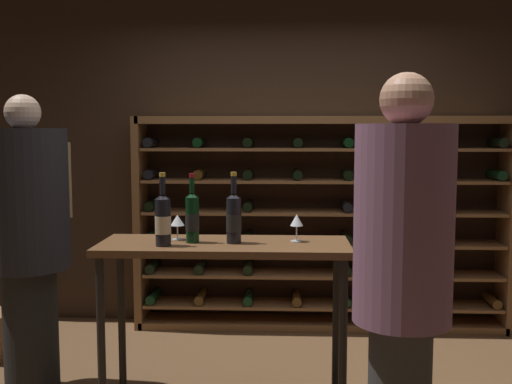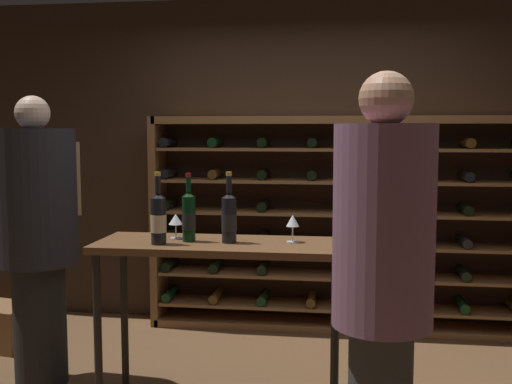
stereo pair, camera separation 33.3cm
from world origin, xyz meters
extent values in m
cube|color=#332319|center=(0.00, 1.70, 1.35)|extent=(5.79, 0.10, 2.69)
cube|color=brown|center=(-1.17, 1.49, 0.86)|extent=(0.06, 0.32, 1.73)
cube|color=brown|center=(1.79, 1.49, 0.86)|extent=(0.06, 0.32, 1.73)
cube|color=brown|center=(0.31, 1.49, 1.70)|extent=(2.97, 0.32, 0.06)
cube|color=brown|center=(0.31, 1.49, 0.03)|extent=(2.97, 0.32, 0.06)
cube|color=brown|center=(0.31, 1.49, 0.19)|extent=(2.89, 0.32, 0.02)
cylinder|color=black|center=(-1.07, 1.49, 0.25)|extent=(0.08, 0.30, 0.08)
cylinder|color=#4C3314|center=(-0.68, 1.49, 0.25)|extent=(0.08, 0.30, 0.08)
cylinder|color=black|center=(-0.28, 1.49, 0.25)|extent=(0.08, 0.30, 0.08)
cylinder|color=#4C3314|center=(0.11, 1.49, 0.25)|extent=(0.08, 0.30, 0.08)
cylinder|color=black|center=(0.51, 1.49, 0.25)|extent=(0.08, 0.30, 0.08)
cylinder|color=black|center=(0.90, 1.49, 0.25)|extent=(0.08, 0.30, 0.08)
cylinder|color=black|center=(1.30, 1.49, 0.25)|extent=(0.08, 0.30, 0.08)
cylinder|color=#4C3314|center=(1.69, 1.49, 0.25)|extent=(0.08, 0.30, 0.08)
cube|color=brown|center=(0.31, 1.49, 0.45)|extent=(2.89, 0.32, 0.02)
cylinder|color=black|center=(-1.07, 1.49, 0.50)|extent=(0.08, 0.30, 0.08)
cylinder|color=black|center=(-0.68, 1.49, 0.50)|extent=(0.08, 0.30, 0.08)
cylinder|color=black|center=(-0.28, 1.49, 0.50)|extent=(0.08, 0.30, 0.08)
cylinder|color=black|center=(0.51, 1.49, 0.50)|extent=(0.08, 0.30, 0.08)
cylinder|color=black|center=(0.90, 1.49, 0.50)|extent=(0.08, 0.30, 0.08)
cylinder|color=black|center=(1.30, 1.49, 0.50)|extent=(0.08, 0.30, 0.08)
cube|color=brown|center=(0.31, 1.49, 0.70)|extent=(2.89, 0.32, 0.02)
cylinder|color=black|center=(-1.07, 1.49, 0.76)|extent=(0.08, 0.30, 0.08)
cylinder|color=black|center=(-0.28, 1.49, 0.76)|extent=(0.08, 0.30, 0.08)
cylinder|color=black|center=(0.51, 1.49, 0.76)|extent=(0.08, 0.30, 0.08)
cylinder|color=black|center=(0.90, 1.49, 0.76)|extent=(0.08, 0.30, 0.08)
cylinder|color=black|center=(1.30, 1.49, 0.76)|extent=(0.08, 0.30, 0.08)
cube|color=brown|center=(0.31, 1.49, 0.96)|extent=(2.89, 0.32, 0.02)
cylinder|color=black|center=(-1.07, 1.49, 1.01)|extent=(0.08, 0.30, 0.08)
cylinder|color=black|center=(-0.28, 1.49, 1.01)|extent=(0.08, 0.30, 0.08)
cylinder|color=black|center=(0.51, 1.49, 1.01)|extent=(0.08, 0.30, 0.08)
cylinder|color=#4C3314|center=(0.90, 1.49, 1.01)|extent=(0.08, 0.30, 0.08)
cylinder|color=black|center=(1.30, 1.49, 1.01)|extent=(0.08, 0.30, 0.08)
cube|color=brown|center=(0.31, 1.49, 1.21)|extent=(2.89, 0.32, 0.02)
cylinder|color=black|center=(-1.07, 1.49, 1.27)|extent=(0.08, 0.30, 0.08)
cylinder|color=#4C3314|center=(-0.68, 1.49, 1.27)|extent=(0.08, 0.30, 0.08)
cylinder|color=black|center=(-0.28, 1.49, 1.27)|extent=(0.08, 0.30, 0.08)
cylinder|color=black|center=(0.11, 1.49, 1.27)|extent=(0.08, 0.30, 0.08)
cylinder|color=black|center=(0.51, 1.49, 1.27)|extent=(0.08, 0.30, 0.08)
cylinder|color=#4C3314|center=(0.90, 1.49, 1.27)|extent=(0.08, 0.30, 0.08)
cylinder|color=black|center=(1.30, 1.49, 1.27)|extent=(0.08, 0.30, 0.08)
cylinder|color=black|center=(1.69, 1.49, 1.27)|extent=(0.08, 0.30, 0.08)
cube|color=brown|center=(0.31, 1.49, 1.47)|extent=(2.89, 0.32, 0.02)
cylinder|color=black|center=(-1.07, 1.49, 1.52)|extent=(0.08, 0.30, 0.08)
cylinder|color=black|center=(-0.68, 1.49, 1.52)|extent=(0.08, 0.30, 0.08)
cylinder|color=black|center=(-0.28, 1.49, 1.52)|extent=(0.08, 0.30, 0.08)
cylinder|color=black|center=(0.11, 1.49, 1.52)|extent=(0.08, 0.30, 0.08)
cylinder|color=black|center=(0.51, 1.49, 1.52)|extent=(0.08, 0.30, 0.08)
cylinder|color=black|center=(0.90, 1.49, 1.52)|extent=(0.08, 0.30, 0.08)
cylinder|color=#4C3314|center=(1.30, 1.49, 1.52)|extent=(0.08, 0.30, 0.08)
cylinder|color=black|center=(1.69, 1.49, 1.52)|extent=(0.08, 0.30, 0.08)
cube|color=brown|center=(-0.33, -0.11, 0.98)|extent=(1.38, 0.51, 0.04)
cylinder|color=black|center=(-0.97, -0.32, 0.48)|extent=(0.04, 0.04, 0.96)
cylinder|color=black|center=(0.31, -0.32, 0.48)|extent=(0.04, 0.04, 0.96)
cylinder|color=black|center=(-0.97, 0.09, 0.48)|extent=(0.04, 0.04, 0.96)
cylinder|color=black|center=(0.31, 0.09, 0.48)|extent=(0.04, 0.04, 0.96)
cylinder|color=#7A516B|center=(0.51, -0.81, 1.22)|extent=(0.42, 0.42, 0.85)
sphere|color=#AD7A5B|center=(0.51, -0.81, 1.74)|extent=(0.23, 0.23, 0.23)
cylinder|color=black|center=(-1.55, 0.16, 0.39)|extent=(0.33, 0.33, 0.78)
cylinder|color=black|center=(-1.55, 0.16, 1.20)|extent=(0.50, 0.50, 0.85)
sphere|color=beige|center=(-1.55, 0.16, 1.72)|extent=(0.21, 0.21, 0.21)
cube|color=olive|center=(-1.35, 0.32, 1.31)|extent=(0.04, 0.04, 0.47)
cylinder|color=black|center=(-0.64, -0.22, 1.13)|extent=(0.08, 0.08, 0.25)
cone|color=black|center=(-0.64, -0.22, 1.26)|extent=(0.08, 0.08, 0.03)
cylinder|color=black|center=(-0.64, -0.22, 1.32)|extent=(0.03, 0.03, 0.10)
cylinder|color=#B7932D|center=(-0.64, -0.22, 1.38)|extent=(0.03, 0.03, 0.02)
cylinder|color=#C6B28C|center=(-0.64, -0.22, 1.11)|extent=(0.09, 0.09, 0.10)
cylinder|color=black|center=(-0.27, -0.13, 1.12)|extent=(0.08, 0.08, 0.25)
cone|color=black|center=(-0.27, -0.13, 1.26)|extent=(0.08, 0.08, 0.03)
cylinder|color=black|center=(-0.27, -0.13, 1.32)|extent=(0.03, 0.03, 0.10)
cylinder|color=#B7932D|center=(-0.27, -0.13, 1.38)|extent=(0.03, 0.03, 0.02)
cylinder|color=black|center=(-0.27, -0.13, 1.11)|extent=(0.08, 0.08, 0.10)
cylinder|color=black|center=(-0.50, -0.12, 1.13)|extent=(0.07, 0.07, 0.25)
cone|color=black|center=(-0.50, -0.12, 1.26)|extent=(0.07, 0.07, 0.03)
cylinder|color=black|center=(-0.50, -0.12, 1.32)|extent=(0.03, 0.03, 0.09)
cylinder|color=maroon|center=(-0.50, -0.12, 1.37)|extent=(0.03, 0.03, 0.02)
cylinder|color=black|center=(-0.50, -0.12, 1.11)|extent=(0.08, 0.08, 0.10)
cylinder|color=silver|center=(-0.60, -0.04, 1.00)|extent=(0.07, 0.07, 0.00)
cylinder|color=silver|center=(-0.60, -0.04, 1.04)|extent=(0.01, 0.01, 0.08)
cone|color=silver|center=(-0.60, -0.04, 1.11)|extent=(0.08, 0.08, 0.06)
cylinder|color=#590A14|center=(-0.60, -0.04, 1.10)|extent=(0.04, 0.04, 0.02)
cylinder|color=silver|center=(0.07, -0.06, 1.00)|extent=(0.07, 0.07, 0.00)
cylinder|color=silver|center=(0.07, -0.06, 1.05)|extent=(0.01, 0.01, 0.08)
cone|color=silver|center=(0.07, -0.06, 1.12)|extent=(0.07, 0.07, 0.06)
cylinder|color=#590A14|center=(0.07, -0.06, 1.11)|extent=(0.04, 0.04, 0.02)
camera|label=1|loc=(-0.01, -3.41, 1.61)|focal=42.59mm
camera|label=2|loc=(0.33, -3.38, 1.61)|focal=42.59mm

